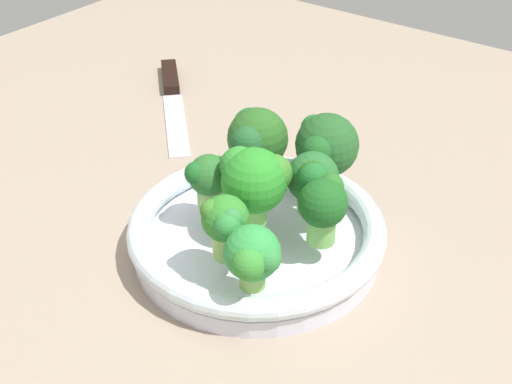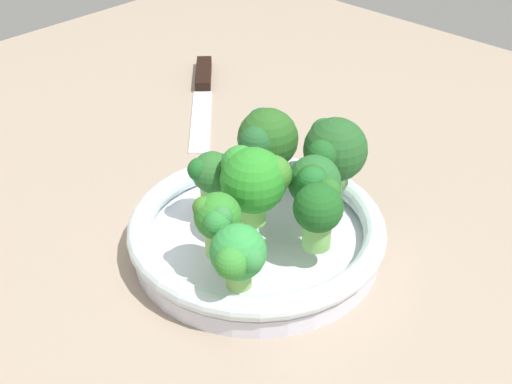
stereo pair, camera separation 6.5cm
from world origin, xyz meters
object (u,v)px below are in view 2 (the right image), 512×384
(broccoli_floret_4, at_px, (238,256))
(broccoli_floret_5, at_px, (333,150))
(bowl, at_px, (256,234))
(broccoli_floret_1, at_px, (320,209))
(broccoli_floret_7, at_px, (254,179))
(broccoli_floret_6, at_px, (266,138))
(broccoli_floret_0, at_px, (217,220))
(broccoli_floret_3, at_px, (314,184))
(broccoli_floret_2, at_px, (213,173))
(knife, at_px, (203,89))

(broccoli_floret_4, distance_m, broccoli_floret_5, 0.18)
(bowl, bearing_deg, broccoli_floret_1, -171.95)
(broccoli_floret_7, bearing_deg, broccoli_floret_6, -53.70)
(bowl, relative_size, broccoli_floret_6, 3.49)
(broccoli_floret_0, bearing_deg, broccoli_floret_1, -126.34)
(bowl, distance_m, broccoli_floret_3, 0.08)
(broccoli_floret_0, height_order, broccoli_floret_7, broccoli_floret_7)
(broccoli_floret_0, xyz_separation_m, broccoli_floret_7, (0.01, -0.06, 0.01))
(broccoli_floret_2, bearing_deg, broccoli_floret_6, -87.21)
(knife, bearing_deg, broccoli_floret_5, 160.82)
(broccoli_floret_1, xyz_separation_m, broccoli_floret_6, (0.12, -0.06, -0.00))
(broccoli_floret_4, relative_size, knife, 0.29)
(broccoli_floret_2, distance_m, broccoli_floret_3, 0.10)
(broccoli_floret_1, bearing_deg, knife, -27.91)
(broccoli_floret_0, height_order, broccoli_floret_6, broccoli_floret_6)
(broccoli_floret_2, bearing_deg, broccoli_floret_0, 139.32)
(broccoli_floret_7, bearing_deg, broccoli_floret_5, -98.54)
(broccoli_floret_1, height_order, broccoli_floret_2, broccoli_floret_1)
(broccoli_floret_5, bearing_deg, broccoli_floret_3, 111.75)
(broccoli_floret_0, bearing_deg, broccoli_floret_7, -77.69)
(broccoli_floret_1, xyz_separation_m, broccoli_floret_5, (0.05, -0.09, 0.00))
(bowl, relative_size, broccoli_floret_3, 3.82)
(bowl, xyz_separation_m, broccoli_floret_0, (-0.01, 0.06, 0.06))
(bowl, relative_size, broccoli_floret_2, 4.53)
(bowl, xyz_separation_m, broccoli_floret_1, (-0.07, -0.01, 0.06))
(broccoli_floret_2, bearing_deg, broccoli_floret_7, -173.73)
(bowl, height_order, broccoli_floret_4, broccoli_floret_4)
(bowl, xyz_separation_m, broccoli_floret_4, (-0.06, 0.08, 0.05))
(bowl, distance_m, broccoli_floret_6, 0.11)
(bowl, height_order, broccoli_floret_0, broccoli_floret_0)
(broccoli_floret_1, relative_size, knife, 0.31)
(broccoli_floret_6, xyz_separation_m, knife, (0.25, -0.14, -0.07))
(broccoli_floret_2, xyz_separation_m, knife, (0.25, -0.22, -0.07))
(broccoli_floret_4, xyz_separation_m, broccoli_floret_5, (0.04, -0.18, 0.01))
(broccoli_floret_2, height_order, broccoli_floret_5, broccoli_floret_5)
(broccoli_floret_3, distance_m, broccoli_floret_5, 0.06)
(broccoli_floret_1, distance_m, broccoli_floret_3, 0.04)
(broccoli_floret_5, xyz_separation_m, knife, (0.32, -0.11, -0.08))
(broccoli_floret_3, relative_size, broccoli_floret_5, 0.88)
(broccoli_floret_4, height_order, broccoli_floret_6, broccoli_floret_6)
(broccoli_floret_1, relative_size, broccoli_floret_4, 1.09)
(broccoli_floret_0, distance_m, broccoli_floret_4, 0.05)
(broccoli_floret_3, height_order, broccoli_floret_5, broccoli_floret_5)
(broccoli_floret_7, relative_size, knife, 0.38)
(broccoli_floret_6, bearing_deg, broccoli_floret_2, 92.79)
(bowl, bearing_deg, knife, -34.32)
(bowl, distance_m, broccoli_floret_1, 0.09)
(broccoli_floret_2, xyz_separation_m, broccoli_floret_5, (-0.07, -0.10, 0.01))
(broccoli_floret_3, xyz_separation_m, broccoli_floret_4, (-0.02, 0.12, -0.01))
(broccoli_floret_0, height_order, broccoli_floret_3, broccoli_floret_3)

